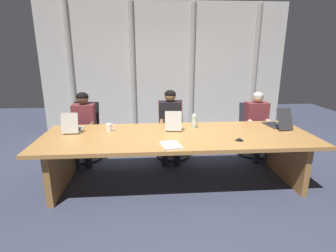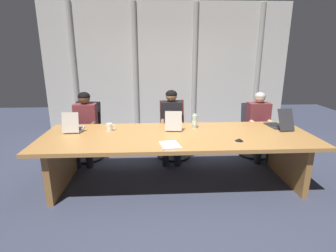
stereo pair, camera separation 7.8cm
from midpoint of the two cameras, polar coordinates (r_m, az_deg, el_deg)
The scene contains 16 objects.
ground_plane at distance 3.93m, azimuth 2.54°, elevation -12.10°, with size 11.05×11.05×0.00m, color #383D51.
conference_table at distance 3.69m, azimuth 2.65°, elevation -4.02°, with size 3.73×1.25×0.73m.
curtain_backdrop at distance 6.18m, azimuth 0.18°, elevation 12.25°, with size 5.52×0.17×2.89m.
laptop_left_end at distance 4.02m, azimuth -19.27°, elevation -0.24°, with size 0.23×0.36×0.30m.
laptop_left_mid at distance 3.88m, azimuth 1.78°, elevation 0.11°, with size 0.27×0.38×0.30m.
laptop_center at distance 4.31m, azimuth 23.35°, elevation 0.45°, with size 0.28×0.50×0.32m.
office_chair_left_end at distance 4.88m, azimuth -16.75°, elevation -2.37°, with size 0.60×0.61×0.98m.
office_chair_left_mid at distance 4.76m, azimuth 1.64°, elevation -2.12°, with size 0.60×0.60×0.99m.
office_chair_center at distance 5.11m, azimuth 18.69°, elevation -1.93°, with size 0.60×0.60×0.93m.
person_left_end at distance 4.64m, azimuth -17.10°, elevation 0.68°, with size 0.38×0.55×1.19m.
person_left_mid at distance 4.51m, azimuth 1.23°, elevation 1.06°, with size 0.39×0.56×1.21m.
person_center at distance 4.88m, azimuth 19.68°, elevation 0.93°, with size 0.39×0.55×1.16m.
water_bottle_primary at distance 3.96m, azimuth 6.33°, elevation 0.94°, with size 0.08×0.08×0.22m.
coffee_mug_near at distance 3.90m, azimuth -11.94°, elevation -0.23°, with size 0.14×0.09×0.11m.
conference_mic_left_side at distance 3.52m, azimuth 15.77°, elevation -2.87°, with size 0.11×0.11×0.04m, color black.
spiral_notepad at distance 3.22m, azimuth 1.16°, elevation -4.19°, with size 0.28×0.34×0.03m.
Camera 2 is at (-0.32, -3.45, 1.85)m, focal length 28.16 mm.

